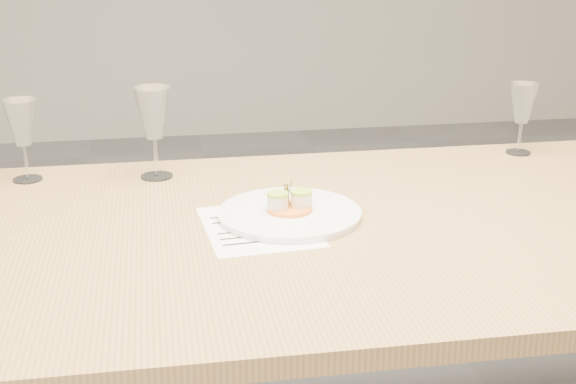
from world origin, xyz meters
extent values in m
cube|color=#AE834C|center=(0.00, 0.00, 0.73)|extent=(2.40, 1.00, 0.04)
cylinder|color=white|center=(-0.01, 0.05, 0.76)|extent=(0.30, 0.30, 0.01)
cylinder|color=white|center=(-0.01, 0.05, 0.76)|extent=(0.30, 0.30, 0.01)
cylinder|color=orange|center=(-0.01, 0.05, 0.77)|extent=(0.10, 0.10, 0.01)
cylinder|color=beige|center=(-0.03, 0.04, 0.79)|extent=(0.04, 0.04, 0.03)
cylinder|color=beige|center=(0.02, 0.05, 0.79)|extent=(0.04, 0.04, 0.03)
cylinder|color=#A8C737|center=(-0.03, 0.04, 0.80)|extent=(0.05, 0.05, 0.01)
cylinder|color=#A8C737|center=(0.02, 0.05, 0.80)|extent=(0.05, 0.05, 0.01)
cylinder|color=#CDC26D|center=(0.05, 0.00, 0.76)|extent=(0.05, 0.05, 0.00)
cube|color=white|center=(-0.08, 0.00, 0.75)|extent=(0.24, 0.30, 0.00)
cube|color=black|center=(-0.10, 0.10, 0.75)|extent=(0.09, 0.01, 0.00)
cube|color=black|center=(-0.10, 0.07, 0.75)|extent=(0.14, 0.02, 0.00)
cube|color=black|center=(-0.10, 0.04, 0.75)|extent=(0.14, 0.02, 0.00)
cube|color=black|center=(-0.09, -0.02, 0.75)|extent=(0.14, 0.02, 0.00)
cube|color=black|center=(-0.09, -0.05, 0.75)|extent=(0.14, 0.02, 0.00)
cube|color=black|center=(-0.09, -0.08, 0.75)|extent=(0.14, 0.02, 0.00)
cylinder|color=white|center=(-0.58, 0.40, 0.75)|extent=(0.07, 0.07, 0.00)
cylinder|color=white|center=(-0.58, 0.40, 0.80)|extent=(0.01, 0.01, 0.08)
cone|color=white|center=(-0.58, 0.40, 0.89)|extent=(0.08, 0.08, 0.11)
cylinder|color=white|center=(-0.28, 0.37, 0.75)|extent=(0.08, 0.08, 0.00)
cylinder|color=white|center=(-0.28, 0.37, 0.80)|extent=(0.01, 0.01, 0.09)
cone|color=white|center=(-0.28, 0.37, 0.91)|extent=(0.09, 0.09, 0.12)
cylinder|color=white|center=(0.67, 0.41, 0.75)|extent=(0.07, 0.07, 0.00)
cylinder|color=white|center=(0.67, 0.41, 0.79)|extent=(0.01, 0.01, 0.08)
cone|color=white|center=(0.67, 0.41, 0.89)|extent=(0.08, 0.08, 0.10)
camera|label=1|loc=(-0.27, -1.50, 1.36)|focal=50.00mm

